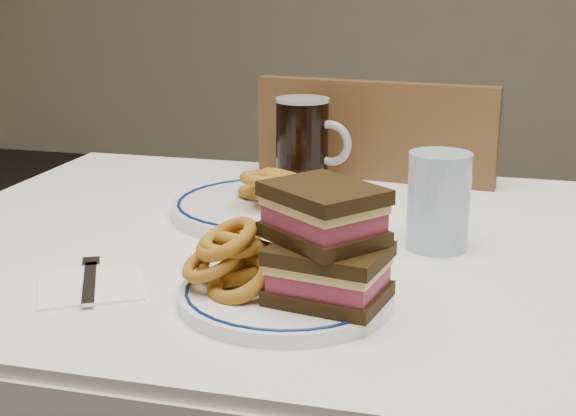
% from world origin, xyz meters
% --- Properties ---
extents(dining_table, '(1.27, 0.87, 0.75)m').
position_xyz_m(dining_table, '(0.00, 0.00, 0.64)').
color(dining_table, white).
rests_on(dining_table, floor).
extents(chair_far, '(0.47, 0.47, 0.92)m').
position_xyz_m(chair_far, '(-0.03, 0.48, 0.50)').
color(chair_far, '#3F2C14').
rests_on(chair_far, floor).
extents(main_plate, '(0.24, 0.24, 0.02)m').
position_xyz_m(main_plate, '(-0.04, -0.22, 0.76)').
color(main_plate, white).
rests_on(main_plate, dining_table).
extents(reuben_sandwich, '(0.15, 0.15, 0.12)m').
position_xyz_m(reuben_sandwich, '(0.00, -0.23, 0.83)').
color(reuben_sandwich, black).
rests_on(reuben_sandwich, main_plate).
extents(onion_rings_main, '(0.12, 0.12, 0.10)m').
position_xyz_m(onion_rings_main, '(-0.10, -0.22, 0.80)').
color(onion_rings_main, brown).
rests_on(onion_rings_main, main_plate).
extents(ketchup_ramekin, '(0.06, 0.06, 0.03)m').
position_xyz_m(ketchup_ramekin, '(-0.05, -0.15, 0.78)').
color(ketchup_ramekin, silver).
rests_on(ketchup_ramekin, main_plate).
extents(beer_mug, '(0.13, 0.09, 0.15)m').
position_xyz_m(beer_mug, '(-0.15, 0.28, 0.83)').
color(beer_mug, black).
rests_on(beer_mug, dining_table).
extents(water_glass, '(0.08, 0.08, 0.13)m').
position_xyz_m(water_glass, '(0.10, 0.01, 0.81)').
color(water_glass, '#9DB2CA').
rests_on(water_glass, dining_table).
extents(far_plate, '(0.30, 0.30, 0.02)m').
position_xyz_m(far_plate, '(-0.15, 0.10, 0.76)').
color(far_plate, white).
rests_on(far_plate, dining_table).
extents(onion_rings_far, '(0.14, 0.15, 0.07)m').
position_xyz_m(onion_rings_far, '(-0.14, 0.10, 0.79)').
color(onion_rings_far, brown).
rests_on(onion_rings_far, far_plate).
extents(napkin_fork, '(0.16, 0.16, 0.01)m').
position_xyz_m(napkin_fork, '(-0.28, -0.23, 0.75)').
color(napkin_fork, white).
rests_on(napkin_fork, dining_table).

